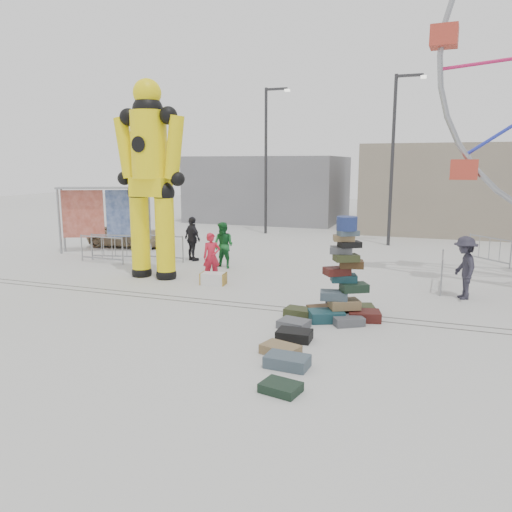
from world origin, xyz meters
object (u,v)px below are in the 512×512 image
(barricade_wheel_front, at_px, (442,272))
(lamp_post_left, at_px, (267,154))
(pedestrian_green, at_px, (223,245))
(pedestrian_black, at_px, (193,239))
(steamer_trunk, at_px, (213,279))
(barricade_dummy_c, at_px, (161,248))
(lamp_post_right, at_px, (395,152))
(crash_test_dummy, at_px, (150,173))
(barricade_dummy_a, at_px, (102,249))
(barricade_dummy_b, at_px, (115,247))
(pedestrian_red, at_px, (212,257))
(parked_suv, at_px, (130,235))
(banner_scaffold, at_px, (104,203))
(pedestrian_grey, at_px, (464,268))
(barricade_wheel_back, at_px, (489,250))
(suitcase_tower, at_px, (344,291))

(barricade_wheel_front, bearing_deg, lamp_post_left, 43.28)
(pedestrian_green, relative_size, pedestrian_black, 0.97)
(steamer_trunk, xyz_separation_m, barricade_dummy_c, (-3.67, 2.91, 0.36))
(lamp_post_right, height_order, crash_test_dummy, lamp_post_right)
(barricade_dummy_a, xyz_separation_m, barricade_dummy_b, (0.21, 0.60, 0.00))
(barricade_dummy_c, distance_m, barricade_wheel_front, 10.81)
(pedestrian_red, distance_m, parked_suv, 8.46)
(parked_suv, bearing_deg, barricade_wheel_front, -111.62)
(lamp_post_left, distance_m, pedestrian_black, 9.46)
(parked_suv, bearing_deg, lamp_post_left, -43.22)
(barricade_dummy_a, bearing_deg, crash_test_dummy, -23.56)
(banner_scaffold, xyz_separation_m, barricade_dummy_a, (1.37, -2.18, -1.64))
(banner_scaffold, bearing_deg, barricade_dummy_a, -82.23)
(crash_test_dummy, relative_size, pedestrian_black, 3.80)
(pedestrian_black, height_order, pedestrian_grey, pedestrian_grey)
(barricade_wheel_back, bearing_deg, barricade_wheel_front, -63.51)
(barricade_dummy_b, bearing_deg, steamer_trunk, -35.35)
(lamp_post_right, xyz_separation_m, barricade_dummy_c, (-8.50, -7.29, -3.93))
(banner_scaffold, bearing_deg, parked_suv, 61.94)
(lamp_post_right, xyz_separation_m, banner_scaffold, (-11.93, -6.20, -2.29))
(pedestrian_green, bearing_deg, steamer_trunk, -61.10)
(barricade_wheel_back, xyz_separation_m, pedestrian_grey, (-1.23, -5.94, 0.38))
(barricade_dummy_a, height_order, barricade_wheel_front, same)
(barricade_dummy_a, relative_size, barricade_wheel_front, 1.00)
(barricade_wheel_back, relative_size, pedestrian_grey, 1.07)
(suitcase_tower, xyz_separation_m, crash_test_dummy, (-7.08, 2.49, 2.90))
(crash_test_dummy, bearing_deg, barricade_dummy_a, 157.45)
(crash_test_dummy, bearing_deg, steamer_trunk, -2.62)
(banner_scaffold, height_order, barricade_wheel_front, banner_scaffold)
(barricade_dummy_b, bearing_deg, pedestrian_green, -10.54)
(lamp_post_left, height_order, banner_scaffold, lamp_post_left)
(pedestrian_green, xyz_separation_m, pedestrian_black, (-1.77, 0.93, 0.03))
(crash_test_dummy, xyz_separation_m, parked_suv, (-4.59, 5.48, -3.09))
(lamp_post_left, xyz_separation_m, barricade_dummy_b, (-3.35, -9.78, -3.93))
(barricade_dummy_b, xyz_separation_m, barricade_wheel_back, (14.43, 4.38, 0.00))
(suitcase_tower, bearing_deg, lamp_post_right, 67.28)
(lamp_post_right, height_order, barricade_dummy_c, lamp_post_right)
(barricade_wheel_front, xyz_separation_m, pedestrian_red, (-7.40, -1.42, 0.27))
(lamp_post_right, relative_size, pedestrian_grey, 4.29)
(pedestrian_black, bearing_deg, lamp_post_left, -59.78)
(barricade_dummy_b, xyz_separation_m, pedestrian_green, (4.81, 0.09, 0.33))
(pedestrian_green, relative_size, pedestrian_grey, 0.94)
(barricade_dummy_c, height_order, pedestrian_black, pedestrian_black)
(suitcase_tower, xyz_separation_m, steamer_trunk, (-4.69, 2.26, -0.55))
(pedestrian_black, height_order, parked_suv, pedestrian_black)
(steamer_trunk, relative_size, barricade_wheel_back, 0.41)
(barricade_wheel_back, distance_m, pedestrian_black, 11.88)
(crash_test_dummy, bearing_deg, pedestrian_red, 11.00)
(pedestrian_red, bearing_deg, parked_suv, 106.62)
(barricade_dummy_a, distance_m, barricade_wheel_front, 12.83)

